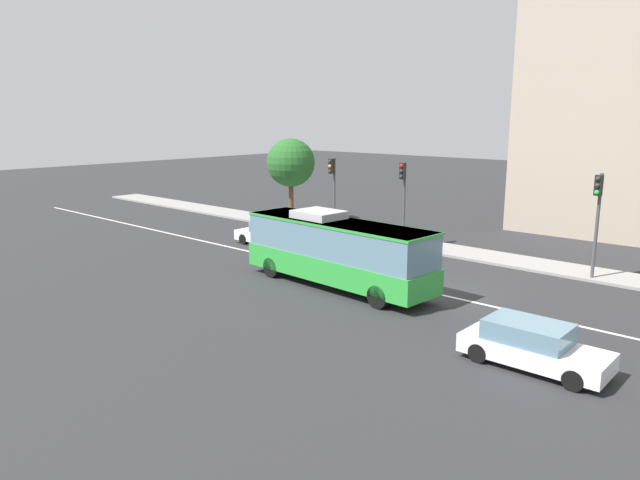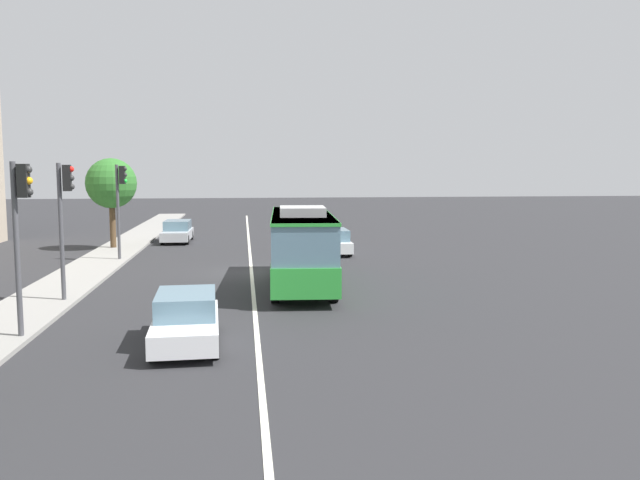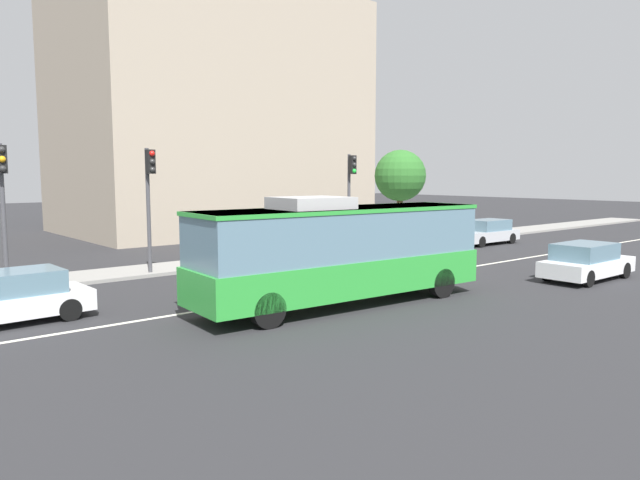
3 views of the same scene
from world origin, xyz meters
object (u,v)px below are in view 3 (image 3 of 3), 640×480
transit_bus (342,249)px  sedan_silver (486,232)px  sedan_white (6,298)px  sedan_white_ahead (586,262)px  traffic_light_mid_block (351,186)px  street_tree_kerbside_centre (400,176)px  traffic_light_near_corner (3,191)px  traffic_light_far_corner (150,189)px

transit_bus → sedan_silver: 19.02m
sedan_silver → sedan_white: size_ratio=0.99×
sedan_white_ahead → traffic_light_mid_block: (-1.87, 11.71, 2.84)m
transit_bus → sedan_silver: transit_bus is taller
sedan_white_ahead → street_tree_kerbside_centre: (3.48, 13.20, 3.33)m
street_tree_kerbside_centre → transit_bus: bearing=-143.1°
sedan_white_ahead → street_tree_kerbside_centre: 14.05m
sedan_silver → sedan_white: same height
sedan_silver → traffic_light_near_corner: (-25.47, 1.88, 2.84)m
traffic_light_far_corner → sedan_white: bearing=-57.6°
transit_bus → sedan_white: 9.74m
sedan_white → traffic_light_far_corner: size_ratio=0.88×
sedan_white → sedan_white_ahead: (19.19, -6.86, 0.00)m
traffic_light_mid_block → sedan_silver: bearing=80.7°
transit_bus → traffic_light_far_corner: bearing=108.5°
traffic_light_far_corner → sedan_silver: bearing=79.0°
sedan_white → traffic_light_mid_block: bearing=-166.9°
traffic_light_mid_block → street_tree_kerbside_centre: (5.36, 1.49, 0.49)m
transit_bus → traffic_light_near_corner: (-7.78, 8.78, 1.75)m
sedan_white → traffic_light_far_corner: (6.34, 4.87, 2.84)m
traffic_light_near_corner → street_tree_kerbside_centre: bearing=97.5°
sedan_white → sedan_white_ahead: size_ratio=1.02×
sedan_silver → traffic_light_near_corner: traffic_light_near_corner is taller
sedan_silver → sedan_white_ahead: (-7.26, -9.67, 0.00)m
sedan_white_ahead → traffic_light_near_corner: traffic_light_near_corner is taller
sedan_silver → transit_bus: bearing=22.2°
street_tree_kerbside_centre → sedan_white: bearing=-164.4°
traffic_light_near_corner → traffic_light_far_corner: bearing=95.1°
sedan_silver → traffic_light_mid_block: (-9.14, 2.04, 2.84)m
traffic_light_mid_block → transit_bus: bearing=-40.4°
sedan_white_ahead → traffic_light_mid_block: traffic_light_mid_block is taller
sedan_white → traffic_light_mid_block: 18.21m
sedan_white → traffic_light_near_corner: traffic_light_near_corner is taller
sedan_silver → street_tree_kerbside_centre: bearing=-42.1°
traffic_light_mid_block → street_tree_kerbside_centre: bearing=108.9°
sedan_white → street_tree_kerbside_centre: bearing=-166.9°
traffic_light_mid_block → sedan_white_ahead: bearing=12.4°
traffic_light_near_corner → traffic_light_far_corner: same height
sedan_white_ahead → sedan_silver: bearing=53.3°
sedan_white_ahead → traffic_light_near_corner: 21.75m
sedan_white → street_tree_kerbside_centre: 23.78m
traffic_light_near_corner → traffic_light_far_corner: (5.36, 0.18, 0.00)m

